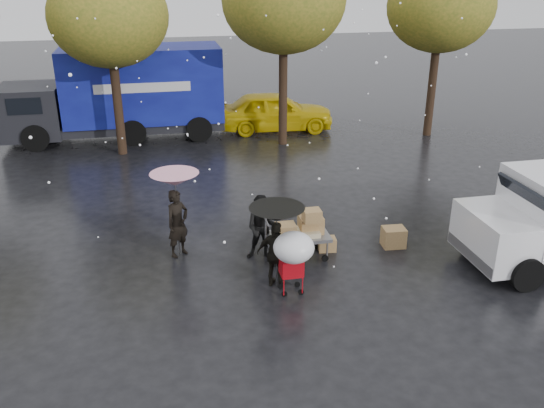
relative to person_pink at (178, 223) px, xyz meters
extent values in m
plane|color=black|center=(1.93, -1.62, -0.82)|extent=(90.00, 90.00, 0.00)
imported|color=black|center=(0.00, 0.00, 0.00)|extent=(0.72, 0.68, 1.65)
imported|color=black|center=(1.91, -0.59, -0.03)|extent=(0.92, 0.81, 1.59)
imported|color=black|center=(1.97, -1.86, -0.08)|extent=(0.94, 0.76, 1.50)
cylinder|color=#4C4C4C|center=(0.00, 0.00, 0.14)|extent=(0.02, 0.02, 1.93)
cone|color=#EB6092|center=(0.00, 0.00, 1.10)|extent=(1.12, 1.12, 0.30)
sphere|color=#4C4C4C|center=(0.00, 0.00, 1.13)|extent=(0.06, 0.06, 0.06)
cylinder|color=#4C4C4C|center=(1.97, -1.86, 0.02)|extent=(0.02, 0.02, 1.69)
cone|color=black|center=(1.97, -1.86, 0.87)|extent=(1.17, 1.17, 0.30)
sphere|color=#4C4C4C|center=(1.97, -1.86, 0.90)|extent=(0.06, 0.06, 0.06)
cube|color=slate|center=(2.71, -0.72, -0.27)|extent=(1.50, 0.80, 0.08)
cylinder|color=slate|center=(1.96, -0.72, -0.02)|extent=(0.04, 0.04, 0.60)
cube|color=brown|center=(3.06, -0.62, -0.03)|extent=(0.55, 0.45, 0.40)
cube|color=brown|center=(2.41, -0.82, -0.06)|extent=(0.45, 0.40, 0.35)
cube|color=brown|center=(3.01, -0.87, 0.31)|extent=(0.40, 0.35, 0.28)
cube|color=#C9B88B|center=(2.76, -0.72, -0.17)|extent=(0.90, 0.55, 0.12)
cylinder|color=black|center=(2.11, -1.04, -0.74)|extent=(0.16, 0.05, 0.16)
cylinder|color=black|center=(2.11, -0.40, -0.74)|extent=(0.16, 0.05, 0.16)
cylinder|color=black|center=(3.31, -1.04, -0.74)|extent=(0.16, 0.05, 0.16)
cylinder|color=black|center=(3.31, -0.40, -0.74)|extent=(0.16, 0.05, 0.16)
cube|color=red|center=(2.22, -2.18, -0.17)|extent=(0.47, 0.41, 0.45)
cylinder|color=red|center=(2.22, -2.37, 0.20)|extent=(0.42, 0.02, 0.02)
cylinder|color=#4C4C4C|center=(2.22, -2.37, 0.13)|extent=(0.02, 0.02, 0.60)
ellipsoid|color=white|center=(2.22, -2.37, 0.33)|extent=(0.84, 0.84, 0.63)
cylinder|color=black|center=(2.04, -2.34, -0.76)|extent=(0.12, 0.04, 0.12)
cylinder|color=black|center=(2.04, -2.02, -0.76)|extent=(0.12, 0.04, 0.12)
cylinder|color=black|center=(2.40, -2.34, -0.76)|extent=(0.12, 0.04, 0.12)
cylinder|color=black|center=(2.40, -2.02, -0.76)|extent=(0.12, 0.04, 0.12)
cube|color=silver|center=(6.92, -2.17, 0.03)|extent=(1.20, 1.95, 1.10)
cube|color=black|center=(7.47, -2.17, 0.88)|extent=(0.37, 1.70, 0.67)
cube|color=slate|center=(6.37, -2.17, -0.37)|extent=(0.12, 1.90, 0.25)
cylinder|color=black|center=(7.12, -3.12, -0.44)|extent=(0.76, 0.28, 0.76)
cylinder|color=black|center=(7.12, -1.22, -0.44)|extent=(0.76, 0.28, 0.76)
cube|color=navy|center=(-0.67, 10.47, 1.28)|extent=(6.00, 2.50, 2.80)
cube|color=black|center=(-4.87, 10.47, 0.43)|extent=(2.20, 2.40, 1.90)
cube|color=black|center=(-1.67, 10.47, -0.27)|extent=(8.00, 2.30, 0.35)
cube|color=silver|center=(-0.67, 9.21, 1.38)|extent=(3.50, 0.03, 0.35)
cylinder|color=black|center=(-4.67, 9.32, -0.32)|extent=(1.00, 0.30, 1.00)
cylinder|color=black|center=(-4.67, 11.62, -0.32)|extent=(1.00, 0.30, 1.00)
cylinder|color=black|center=(1.33, 9.32, -0.32)|extent=(1.00, 0.30, 1.00)
cylinder|color=black|center=(1.33, 11.62, -0.32)|extent=(1.00, 0.30, 1.00)
cube|color=brown|center=(5.18, -0.63, -0.58)|extent=(0.57, 0.47, 0.49)
cube|color=brown|center=(3.52, -0.50, -0.66)|extent=(0.45, 0.37, 0.33)
imported|color=#DEBD0B|center=(4.53, 10.29, -0.02)|extent=(4.86, 2.27, 1.61)
cylinder|color=black|center=(-1.57, 8.38, 1.42)|extent=(0.32, 0.32, 4.48)
ellipsoid|color=#485819|center=(-1.57, 8.38, 3.98)|extent=(4.00, 4.00, 3.40)
cylinder|color=black|center=(4.43, 8.38, 1.63)|extent=(0.32, 0.32, 4.90)
ellipsoid|color=#485819|center=(4.43, 8.38, 4.43)|extent=(4.40, 4.40, 3.74)
cylinder|color=black|center=(10.43, 8.38, 1.49)|extent=(0.32, 0.32, 4.62)
ellipsoid|color=#485819|center=(10.43, 8.38, 4.13)|extent=(4.00, 4.00, 3.40)
camera|label=1|loc=(-0.34, -12.43, 5.67)|focal=38.00mm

